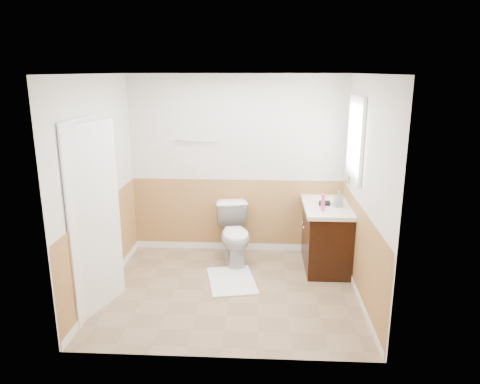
# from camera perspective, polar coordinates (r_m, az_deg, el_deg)

# --- Properties ---
(floor) EXTENTS (3.00, 3.00, 0.00)m
(floor) POSITION_cam_1_polar(r_m,az_deg,el_deg) (5.49, -1.21, -12.35)
(floor) COLOR #8C7051
(floor) RESTS_ON ground
(ceiling) EXTENTS (3.00, 3.00, 0.00)m
(ceiling) POSITION_cam_1_polar(r_m,az_deg,el_deg) (4.87, -1.38, 14.75)
(ceiling) COLOR white
(ceiling) RESTS_ON floor
(wall_back) EXTENTS (3.00, 0.00, 3.00)m
(wall_back) POSITION_cam_1_polar(r_m,az_deg,el_deg) (6.30, -0.39, 3.38)
(wall_back) COLOR silver
(wall_back) RESTS_ON floor
(wall_front) EXTENTS (3.00, 0.00, 3.00)m
(wall_front) POSITION_cam_1_polar(r_m,az_deg,el_deg) (3.80, -2.79, -4.62)
(wall_front) COLOR silver
(wall_front) RESTS_ON floor
(wall_left) EXTENTS (0.00, 3.00, 3.00)m
(wall_left) POSITION_cam_1_polar(r_m,az_deg,el_deg) (5.36, -17.50, 0.58)
(wall_left) COLOR silver
(wall_left) RESTS_ON floor
(wall_right) EXTENTS (0.00, 3.00, 3.00)m
(wall_right) POSITION_cam_1_polar(r_m,az_deg,el_deg) (5.14, 15.61, 0.13)
(wall_right) COLOR silver
(wall_right) RESTS_ON floor
(wainscot_back) EXTENTS (3.00, 0.00, 3.00)m
(wainscot_back) POSITION_cam_1_polar(r_m,az_deg,el_deg) (6.48, -0.38, -3.15)
(wainscot_back) COLOR tan
(wainscot_back) RESTS_ON floor
(wainscot_front) EXTENTS (3.00, 0.00, 3.00)m
(wainscot_front) POSITION_cam_1_polar(r_m,az_deg,el_deg) (4.12, -2.64, -14.43)
(wainscot_front) COLOR tan
(wainscot_front) RESTS_ON floor
(wainscot_left) EXTENTS (0.00, 2.60, 2.60)m
(wainscot_left) POSITION_cam_1_polar(r_m,az_deg,el_deg) (5.58, -16.77, -6.89)
(wainscot_left) COLOR tan
(wainscot_left) RESTS_ON floor
(wainscot_right) EXTENTS (0.00, 2.60, 2.60)m
(wainscot_right) POSITION_cam_1_polar(r_m,az_deg,el_deg) (5.38, 14.92, -7.61)
(wainscot_right) COLOR tan
(wainscot_right) RESTS_ON floor
(toilet) EXTENTS (0.59, 0.84, 0.78)m
(toilet) POSITION_cam_1_polar(r_m,az_deg,el_deg) (6.11, -0.65, -5.38)
(toilet) COLOR white
(toilet) RESTS_ON floor
(bath_mat) EXTENTS (0.71, 0.90, 0.02)m
(bath_mat) POSITION_cam_1_polar(r_m,az_deg,el_deg) (5.69, -1.06, -11.17)
(bath_mat) COLOR white
(bath_mat) RESTS_ON floor
(vanity_cabinet) EXTENTS (0.55, 1.10, 0.80)m
(vanity_cabinet) POSITION_cam_1_polar(r_m,az_deg,el_deg) (6.13, 10.80, -5.52)
(vanity_cabinet) COLOR black
(vanity_cabinet) RESTS_ON floor
(vanity_knob_left) EXTENTS (0.03, 0.03, 0.03)m
(vanity_knob_left) POSITION_cam_1_polar(r_m,az_deg,el_deg) (5.95, 8.12, -4.49)
(vanity_knob_left) COLOR silver
(vanity_knob_left) RESTS_ON vanity_cabinet
(vanity_knob_right) EXTENTS (0.03, 0.03, 0.03)m
(vanity_knob_right) POSITION_cam_1_polar(r_m,az_deg,el_deg) (6.14, 7.97, -3.87)
(vanity_knob_right) COLOR white
(vanity_knob_right) RESTS_ON vanity_cabinet
(countertop) EXTENTS (0.60, 1.15, 0.05)m
(countertop) POSITION_cam_1_polar(r_m,az_deg,el_deg) (5.99, 10.91, -1.71)
(countertop) COLOR white
(countertop) RESTS_ON vanity_cabinet
(sink_basin) EXTENTS (0.36, 0.36, 0.02)m
(sink_basin) POSITION_cam_1_polar(r_m,az_deg,el_deg) (6.12, 10.83, -0.99)
(sink_basin) COLOR white
(sink_basin) RESTS_ON countertop
(faucet) EXTENTS (0.02, 0.02, 0.14)m
(faucet) POSITION_cam_1_polar(r_m,az_deg,el_deg) (6.14, 12.53, -0.47)
(faucet) COLOR silver
(faucet) RESTS_ON countertop
(lotion_bottle) EXTENTS (0.05, 0.05, 0.22)m
(lotion_bottle) POSITION_cam_1_polar(r_m,az_deg,el_deg) (5.64, 10.48, -1.31)
(lotion_bottle) COLOR #EF3E86
(lotion_bottle) RESTS_ON countertop
(soap_dispenser) EXTENTS (0.11, 0.11, 0.21)m
(soap_dispenser) POSITION_cam_1_polar(r_m,az_deg,el_deg) (5.86, 12.38, -0.86)
(soap_dispenser) COLOR gray
(soap_dispenser) RESTS_ON countertop
(hair_dryer_body) EXTENTS (0.14, 0.07, 0.07)m
(hair_dryer_body) POSITION_cam_1_polar(r_m,az_deg,el_deg) (5.89, 10.66, -1.39)
(hair_dryer_body) COLOR black
(hair_dryer_body) RESTS_ON countertop
(hair_dryer_handle) EXTENTS (0.03, 0.03, 0.07)m
(hair_dryer_handle) POSITION_cam_1_polar(r_m,az_deg,el_deg) (5.85, 10.40, -1.77)
(hair_dryer_handle) COLOR black
(hair_dryer_handle) RESTS_ON countertop
(mirror_panel) EXTENTS (0.02, 0.35, 0.90)m
(mirror_panel) POSITION_cam_1_polar(r_m,az_deg,el_deg) (6.13, 13.45, 5.50)
(mirror_panel) COLOR silver
(mirror_panel) RESTS_ON wall_right
(window_frame) EXTENTS (0.04, 0.80, 1.00)m
(window_frame) POSITION_cam_1_polar(r_m,az_deg,el_deg) (5.60, 14.42, 6.64)
(window_frame) COLOR white
(window_frame) RESTS_ON wall_right
(window_glass) EXTENTS (0.01, 0.70, 0.90)m
(window_glass) POSITION_cam_1_polar(r_m,az_deg,el_deg) (5.61, 14.58, 6.63)
(window_glass) COLOR white
(window_glass) RESTS_ON wall_right
(door) EXTENTS (0.29, 0.78, 2.04)m
(door) POSITION_cam_1_polar(r_m,az_deg,el_deg) (4.98, -17.98, -3.30)
(door) COLOR white
(door) RESTS_ON wall_left
(door_frame) EXTENTS (0.02, 0.92, 2.10)m
(door_frame) POSITION_cam_1_polar(r_m,az_deg,el_deg) (5.01, -18.80, -3.16)
(door_frame) COLOR white
(door_frame) RESTS_ON wall_left
(door_knob) EXTENTS (0.06, 0.06, 0.06)m
(door_knob) POSITION_cam_1_polar(r_m,az_deg,el_deg) (5.28, -16.06, -2.92)
(door_knob) COLOR silver
(door_knob) RESTS_ON door
(towel_bar) EXTENTS (0.62, 0.02, 0.02)m
(towel_bar) POSITION_cam_1_polar(r_m,az_deg,el_deg) (6.24, -5.50, 6.47)
(towel_bar) COLOR silver
(towel_bar) RESTS_ON wall_back
(tp_holder_bar) EXTENTS (0.14, 0.02, 0.02)m
(tp_holder_bar) POSITION_cam_1_polar(r_m,az_deg,el_deg) (6.37, -1.32, -1.59)
(tp_holder_bar) COLOR silver
(tp_holder_bar) RESTS_ON wall_back
(tp_roll) EXTENTS (0.10, 0.11, 0.11)m
(tp_roll) POSITION_cam_1_polar(r_m,az_deg,el_deg) (6.37, -1.32, -1.59)
(tp_roll) COLOR white
(tp_roll) RESTS_ON tp_holder_bar
(tp_sheet) EXTENTS (0.10, 0.01, 0.16)m
(tp_sheet) POSITION_cam_1_polar(r_m,az_deg,el_deg) (6.40, -1.31, -2.53)
(tp_sheet) COLOR white
(tp_sheet) RESTS_ON tp_roll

